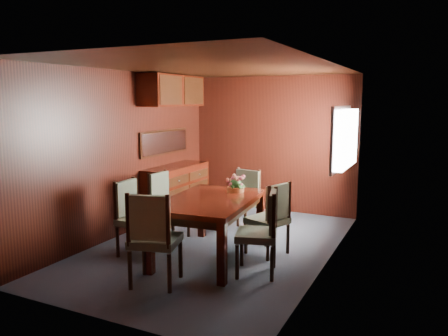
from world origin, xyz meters
The scene contains 11 objects.
ground centered at (0.00, 0.00, 0.00)m, with size 4.50×4.50×0.00m, color #3A414F.
room_shell centered at (-0.10, 0.33, 1.63)m, with size 3.06×4.52×2.41m.
sideboard centered at (-1.25, 1.00, 0.45)m, with size 0.48×1.40×0.90m, color #370E06.
dining_table centered at (0.12, -0.39, 0.66)m, with size 1.17×1.72×0.76m.
chair_left_near centered at (-0.83, -0.71, 0.54)m, with size 0.47×0.49×0.98m.
chair_left_far centered at (-0.83, 0.02, 0.54)m, with size 0.45×0.47×0.97m.
chair_right_near centered at (0.91, -0.61, 0.55)m, with size 0.56×0.58×0.99m.
chair_right_far centered at (0.79, 0.02, 0.53)m, with size 0.57×0.58×0.96m.
chair_head centered at (-0.02, -1.45, 0.58)m, with size 0.60×0.59×1.04m.
chair_foot centered at (0.04, 0.87, 0.52)m, with size 0.52×0.50×0.94m.
flower_centerpiece centered at (0.24, 0.09, 0.88)m, with size 0.24×0.24×0.24m.
Camera 1 is at (2.59, -5.12, 1.98)m, focal length 35.00 mm.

